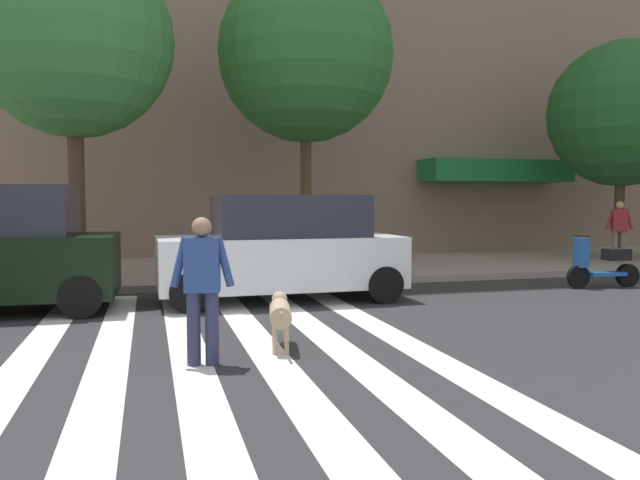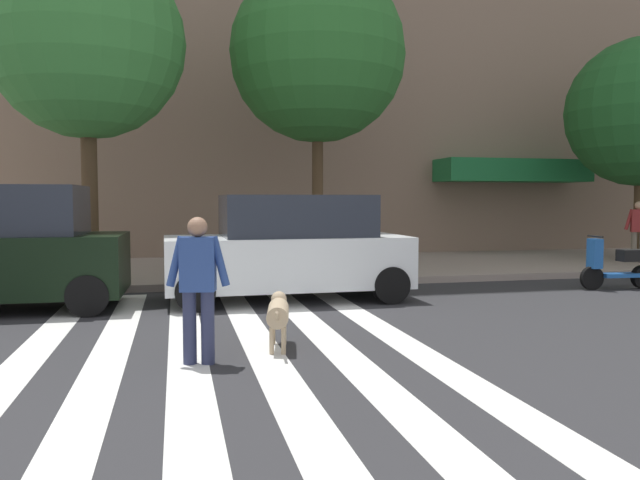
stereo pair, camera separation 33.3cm
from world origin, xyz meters
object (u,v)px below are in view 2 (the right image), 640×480
object	(u,v)px
street_tree_middle	(318,55)
dog_on_leash	(278,312)
pedestrian_dog_walker	(198,281)
parked_scooter	(618,266)
parked_car_third_in_line	(289,248)
pedestrian_bystander	(639,228)
street_tree_nearest	(86,41)

from	to	relation	value
street_tree_middle	dog_on_leash	distance (m)	9.07
pedestrian_dog_walker	dog_on_leash	xyz separation A→B (m)	(0.98, 0.53, -0.48)
parked_scooter	pedestrian_dog_walker	xyz separation A→B (m)	(-8.56, -3.98, 0.45)
dog_on_leash	parked_car_third_in_line	bearing A→B (deg)	77.58
pedestrian_bystander	pedestrian_dog_walker	bearing A→B (deg)	-148.30
street_tree_middle	dog_on_leash	size ratio (longest dim) A/B	6.37
dog_on_leash	pedestrian_bystander	bearing A→B (deg)	31.98
pedestrian_dog_walker	pedestrian_bystander	size ratio (longest dim) A/B	1.00
street_tree_middle	parked_scooter	bearing A→B (deg)	-35.66
parked_car_third_in_line	street_tree_middle	distance (m)	5.86
pedestrian_dog_walker	street_tree_nearest	bearing A→B (deg)	105.93
street_tree_nearest	pedestrian_bystander	xyz separation A→B (m)	(13.81, 0.36, -4.03)
parked_car_third_in_line	dog_on_leash	xyz separation A→B (m)	(-0.81, -3.68, -0.50)
parked_scooter	pedestrian_bystander	distance (m)	4.70
street_tree_middle	pedestrian_bystander	bearing A→B (deg)	-3.69
parked_scooter	street_tree_nearest	world-z (taller)	street_tree_nearest
parked_car_third_in_line	street_tree_middle	world-z (taller)	street_tree_middle
street_tree_nearest	pedestrian_bystander	distance (m)	14.39
parked_car_third_in_line	street_tree_nearest	size ratio (longest dim) A/B	0.62
parked_scooter	street_tree_nearest	xyz separation A→B (m)	(-10.54, 2.96, 4.63)
street_tree_nearest	dog_on_leash	distance (m)	8.46
parked_car_third_in_line	pedestrian_dog_walker	distance (m)	4.57
pedestrian_bystander	dog_on_leash	bearing A→B (deg)	-148.02
parked_scooter	pedestrian_dog_walker	bearing A→B (deg)	-155.04
street_tree_nearest	pedestrian_bystander	bearing A→B (deg)	1.51
street_tree_nearest	street_tree_middle	xyz separation A→B (m)	(5.13, 0.92, 0.20)
parked_scooter	pedestrian_bystander	world-z (taller)	pedestrian_bystander
street_tree_middle	pedestrian_dog_walker	size ratio (longest dim) A/B	4.44
pedestrian_dog_walker	pedestrian_bystander	distance (m)	13.90
pedestrian_dog_walker	dog_on_leash	world-z (taller)	pedestrian_dog_walker
dog_on_leash	pedestrian_bystander	xyz separation A→B (m)	(10.85, 6.77, 0.63)
parked_scooter	pedestrian_dog_walker	size ratio (longest dim) A/B	1.00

